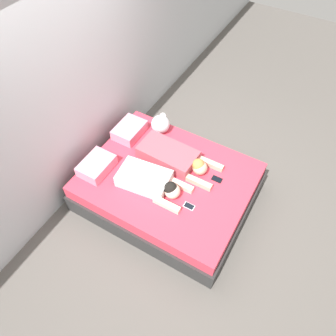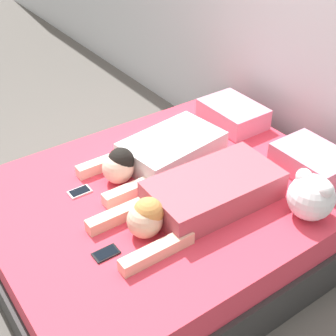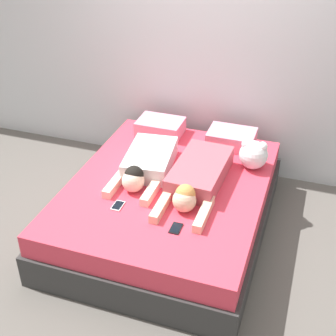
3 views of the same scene
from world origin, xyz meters
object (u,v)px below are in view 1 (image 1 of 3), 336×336
object	(u,v)px
person_left	(151,182)
person_right	(175,157)
pillow_head_left	(97,166)
cell_phone_left	(189,206)
bed	(168,187)
pillow_head_right	(129,130)
plush_toy	(160,124)
cell_phone_right	(217,179)

from	to	relation	value
person_left	person_right	world-z (taller)	person_left
pillow_head_left	cell_phone_left	xyz separation A→B (m)	(0.09, -1.26, -0.07)
cell_phone_left	bed	bearing A→B (deg)	58.56
pillow_head_right	plush_toy	distance (m)	0.43
bed	pillow_head_left	xyz separation A→B (m)	(-0.36, 0.82, 0.32)
bed	cell_phone_right	distance (m)	0.66
cell_phone_right	plush_toy	xyz separation A→B (m)	(0.38, 1.04, 0.13)
bed	plush_toy	size ratio (longest dim) A/B	7.83
bed	person_left	bearing A→B (deg)	158.41
bed	person_left	world-z (taller)	person_left
person_right	pillow_head_left	bearing A→B (deg)	127.61
bed	pillow_head_left	size ratio (longest dim) A/B	4.70
person_left	person_right	bearing A→B (deg)	-6.67
person_left	cell_phone_right	xyz separation A→B (m)	(0.48, -0.65, -0.08)
bed	plush_toy	xyz separation A→B (m)	(0.63, 0.48, 0.38)
person_left	cell_phone_right	world-z (taller)	person_left
bed	cell_phone_right	world-z (taller)	cell_phone_right
cell_phone_left	plush_toy	size ratio (longest dim) A/B	0.49
person_left	plush_toy	xyz separation A→B (m)	(0.86, 0.39, 0.05)
bed	pillow_head_right	world-z (taller)	pillow_head_right
bed	cell_phone_left	world-z (taller)	cell_phone_left
pillow_head_left	cell_phone_right	bearing A→B (deg)	-65.93
person_right	cell_phone_left	world-z (taller)	person_right
person_left	cell_phone_left	bearing A→B (deg)	-93.60
person_left	person_right	size ratio (longest dim) A/B	0.84
bed	person_left	xyz separation A→B (m)	(-0.23, 0.09, 0.33)
pillow_head_left	pillow_head_right	world-z (taller)	same
bed	cell_phone_left	bearing A→B (deg)	-121.44
person_left	cell_phone_left	size ratio (longest dim) A/B	7.04
cell_phone_left	cell_phone_right	size ratio (longest dim) A/B	1.00
cell_phone_right	pillow_head_right	bearing A→B (deg)	85.36
cell_phone_right	plush_toy	bearing A→B (deg)	70.00
pillow_head_right	person_right	distance (m)	0.79
cell_phone_right	plush_toy	size ratio (longest dim) A/B	0.49
bed	pillow_head_right	distance (m)	0.95
pillow_head_left	cell_phone_left	world-z (taller)	pillow_head_left
pillow_head_right	plush_toy	size ratio (longest dim) A/B	1.67
cell_phone_left	cell_phone_right	distance (m)	0.53
person_left	pillow_head_left	bearing A→B (deg)	99.99
cell_phone_right	plush_toy	distance (m)	1.11
bed	cell_phone_left	distance (m)	0.57
person_right	cell_phone_right	bearing A→B (deg)	-89.02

